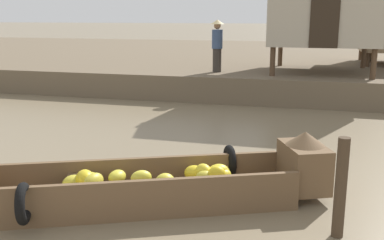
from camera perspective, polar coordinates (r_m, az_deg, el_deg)
ground_plane at (r=10.41m, az=3.15°, el=-1.24°), size 300.00×300.00×0.00m
riverbank_strip at (r=23.03m, az=10.08°, el=7.49°), size 160.00×20.00×0.80m
banana_boat at (r=6.27m, az=-6.52°, el=-7.90°), size 5.17×2.95×0.97m
stilt_house_left at (r=15.17m, az=16.56°, el=14.32°), size 3.95×3.85×4.11m
vendor_person at (r=14.57m, az=3.22°, el=9.74°), size 0.44×0.44×1.66m
mooring_post at (r=5.58m, az=18.38°, el=-8.22°), size 0.14×0.14×1.22m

